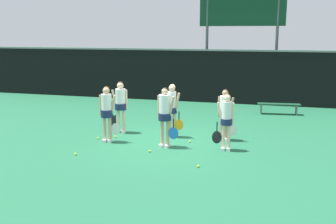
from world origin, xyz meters
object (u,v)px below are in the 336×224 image
Objects in this scene: player_5 at (225,111)px; tennis_ball_1 at (116,137)px; tennis_ball_6 at (190,142)px; scoreboard at (242,15)px; tennis_ball_3 at (162,129)px; tennis_ball_4 at (98,138)px; player_1 at (165,112)px; player_2 at (226,118)px; player_0 at (107,109)px; tennis_ball_0 at (150,151)px; tennis_ball_2 at (75,154)px; player_4 at (172,106)px; tennis_ball_5 at (198,166)px; player_3 at (120,102)px; bench_courtside at (279,105)px.

player_5 reaches higher than tennis_ball_1.
scoreboard is at bearing 85.04° from tennis_ball_6.
tennis_ball_4 reaches higher than tennis_ball_3.
player_1 is 1.81m from player_2.
player_5 is at bearing 10.91° from player_0.
tennis_ball_2 is (-1.94, -0.83, -0.00)m from tennis_ball_0.
player_4 reaches higher than tennis_ball_5.
tennis_ball_1 is 1.01× the size of tennis_ball_2.
player_2 is 4.44m from tennis_ball_2.
player_0 is 1.86m from tennis_ball_2.
player_2 reaches higher than tennis_ball_0.
tennis_ball_4 reaches higher than tennis_ball_1.
player_2 is 0.95× the size of player_4.
player_3 is at bearing 69.50° from tennis_ball_4.
player_0 is 2.13m from player_4.
tennis_ball_6 is (-0.72, -8.29, -4.22)m from scoreboard.
player_3 is 1.50m from tennis_ball_4.
bench_courtside is 25.59× the size of tennis_ball_0.
player_3 is 26.58× the size of tennis_ball_3.
bench_courtside is at bearing 70.21° from player_2.
scoreboard is 81.89× the size of tennis_ball_3.
player_5 is 24.08× the size of tennis_ball_1.
player_0 is at bearing -152.43° from player_5.
tennis_ball_4 is (-1.66, -1.71, 0.00)m from tennis_ball_3.
tennis_ball_3 is at bearing 138.86° from player_2.
tennis_ball_5 is at bearing -90.00° from scoreboard.
player_1 reaches higher than bench_courtside.
player_5 is (-1.67, -4.70, 0.57)m from bench_courtside.
player_4 reaches higher than player_2.
tennis_ball_2 is at bearing -163.06° from player_2.
player_3 is at bearing 155.86° from player_1.
bench_courtside is 26.08× the size of tennis_ball_5.
tennis_ball_6 is at bearing 37.25° from tennis_ball_2.
scoreboard reaches higher than player_3.
tennis_ball_1 is 2.49m from tennis_ball_6.
tennis_ball_5 is 2.33m from tennis_ball_6.
player_4 is 1.72m from player_5.
player_2 is 2.16m from player_4.
tennis_ball_6 is (0.88, 1.32, -0.00)m from tennis_ball_0.
player_3 is at bearing 158.25° from player_2.
tennis_ball_6 is at bearing -122.87° from bench_courtside.
scoreboard is at bearing 101.00° from player_5.
player_5 reaches higher than tennis_ball_0.
tennis_ball_2 is 1.02× the size of tennis_ball_3.
player_2 is 24.00× the size of tennis_ball_4.
player_0 is at bearing -23.75° from tennis_ball_4.
scoreboard reaches higher than tennis_ball_4.
player_0 is 0.97× the size of player_1.
tennis_ball_1 reaches higher than tennis_ball_3.
player_4 is at bearing 18.73° from tennis_ball_1.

